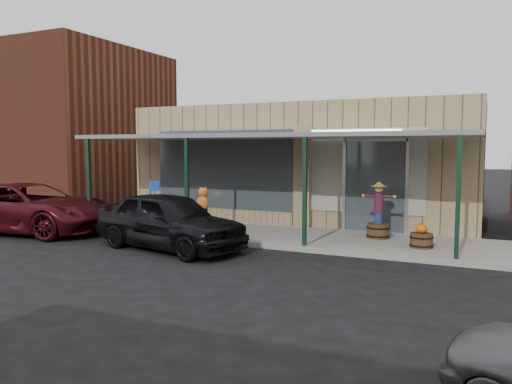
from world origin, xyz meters
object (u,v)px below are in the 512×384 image
at_px(barrel_scarecrow, 378,219).
at_px(car_maroon, 29,208).
at_px(barrel_pumpkin, 421,239).
at_px(handicap_sign, 154,199).
at_px(parked_sedan, 169,220).

height_order(barrel_scarecrow, car_maroon, barrel_scarecrow).
xyz_separation_m(barrel_pumpkin, handicap_sign, (-7.75, -0.74, 0.76)).
distance_m(barrel_pumpkin, parked_sedan, 6.59).
relative_size(parked_sedan, car_maroon, 0.85).
bearing_deg(car_maroon, handicap_sign, -81.39).
bearing_deg(barrel_scarecrow, parked_sedan, -133.29).
relative_size(handicap_sign, car_maroon, 0.27).
height_order(barrel_scarecrow, barrel_pumpkin, barrel_scarecrow).
bearing_deg(parked_sedan, car_maroon, 99.42).
distance_m(barrel_scarecrow, handicap_sign, 6.70).
relative_size(barrel_scarecrow, handicap_sign, 1.04).
relative_size(barrel_scarecrow, car_maroon, 0.28).
distance_m(barrel_scarecrow, parked_sedan, 5.83).
bearing_deg(car_maroon, barrel_scarecrow, -82.51).
distance_m(barrel_scarecrow, barrel_pumpkin, 1.60).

